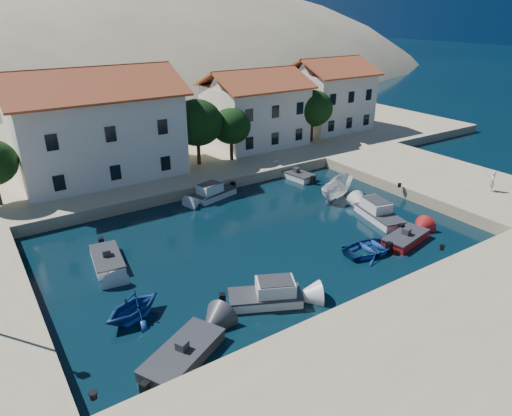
# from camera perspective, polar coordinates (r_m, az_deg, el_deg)

# --- Properties ---
(ground) EXTENTS (400.00, 400.00, 0.00)m
(ground) POSITION_cam_1_polar(r_m,az_deg,el_deg) (26.60, 13.00, -12.32)
(ground) COLOR black
(ground) RESTS_ON ground
(quay_south) EXTENTS (52.00, 12.00, 1.00)m
(quay_south) POSITION_cam_1_polar(r_m,az_deg,el_deg) (23.62, 24.02, -17.82)
(quay_south) COLOR tan
(quay_south) RESTS_ON ground
(quay_east) EXTENTS (11.00, 20.00, 1.00)m
(quay_east) POSITION_cam_1_polar(r_m,az_deg,el_deg) (46.59, 22.01, 3.29)
(quay_east) COLOR tan
(quay_east) RESTS_ON ground
(quay_north) EXTENTS (80.00, 36.00, 1.00)m
(quay_north) POSITION_cam_1_polar(r_m,az_deg,el_deg) (57.33, -13.70, 7.97)
(quay_north) COLOR tan
(quay_north) RESTS_ON ground
(hills) EXTENTS (254.00, 176.00, 99.00)m
(hills) POSITION_cam_1_polar(r_m,az_deg,el_deg) (147.90, -17.92, 7.33)
(hills) COLOR tan
(hills) RESTS_ON ground
(building_left) EXTENTS (14.70, 9.45, 9.70)m
(building_left) POSITION_cam_1_polar(r_m,az_deg,el_deg) (44.49, -19.48, 10.11)
(building_left) COLOR white
(building_left) RESTS_ON quay_north
(building_mid) EXTENTS (10.50, 8.40, 8.30)m
(building_mid) POSITION_cam_1_polar(r_m,az_deg,el_deg) (52.71, -0.16, 12.58)
(building_mid) COLOR white
(building_mid) RESTS_ON quay_north
(building_right) EXTENTS (9.45, 8.40, 8.80)m
(building_right) POSITION_cam_1_polar(r_m,az_deg,el_deg) (60.72, 9.09, 14.01)
(building_right) COLOR white
(building_right) RESTS_ON quay_north
(trees) EXTENTS (37.30, 5.30, 6.45)m
(trees) POSITION_cam_1_polar(r_m,az_deg,el_deg) (46.08, -5.61, 10.35)
(trees) COLOR #382314
(trees) RESTS_ON quay_north
(bollards) EXTENTS (29.36, 9.56, 0.30)m
(bollards) POSITION_cam_1_polar(r_m,az_deg,el_deg) (29.97, 11.69, -5.18)
(bollards) COLOR black
(bollards) RESTS_ON ground
(motorboat_grey_sw) EXTENTS (4.90, 3.85, 1.25)m
(motorboat_grey_sw) POSITION_cam_1_polar(r_m,az_deg,el_deg) (23.01, -9.13, -17.62)
(motorboat_grey_sw) COLOR #313236
(motorboat_grey_sw) RESTS_ON ground
(cabin_cruiser_south) EXTENTS (4.49, 3.39, 1.60)m
(cabin_cruiser_south) POSITION_cam_1_polar(r_m,az_deg,el_deg) (26.25, 1.17, -10.90)
(cabin_cruiser_south) COLOR white
(cabin_cruiser_south) RESTS_ON ground
(rowboat_south) EXTENTS (4.58, 3.43, 0.90)m
(rowboat_south) POSITION_cam_1_polar(r_m,az_deg,el_deg) (32.56, 14.27, -5.29)
(rowboat_south) COLOR navy
(rowboat_south) RESTS_ON ground
(motorboat_red_se) EXTENTS (4.16, 2.46, 1.25)m
(motorboat_red_se) POSITION_cam_1_polar(r_m,az_deg,el_deg) (34.38, 18.19, -3.61)
(motorboat_red_se) COLOR maroon
(motorboat_red_se) RESTS_ON ground
(cabin_cruiser_east) EXTENTS (2.87, 4.93, 1.60)m
(cabin_cruiser_east) POSITION_cam_1_polar(r_m,az_deg,el_deg) (37.32, 15.21, -0.72)
(cabin_cruiser_east) COLOR white
(cabin_cruiser_east) RESTS_ON ground
(boat_east) EXTENTS (5.02, 3.45, 1.82)m
(boat_east) POSITION_cam_1_polar(r_m,az_deg,el_deg) (41.06, 9.97, 1.32)
(boat_east) COLOR white
(boat_east) RESTS_ON ground
(motorboat_white_ne) EXTENTS (2.29, 4.02, 1.25)m
(motorboat_white_ne) POSITION_cam_1_polar(r_m,az_deg,el_deg) (45.22, 5.04, 4.11)
(motorboat_white_ne) COLOR white
(motorboat_white_ne) RESTS_ON ground
(rowboat_west) EXTENTS (4.18, 3.90, 1.79)m
(rowboat_west) POSITION_cam_1_polar(r_m,az_deg,el_deg) (26.22, -15.02, -13.16)
(rowboat_west) COLOR navy
(rowboat_west) RESTS_ON ground
(motorboat_white_west) EXTENTS (2.27, 4.16, 1.25)m
(motorboat_white_west) POSITION_cam_1_polar(r_m,az_deg,el_deg) (31.56, -18.10, -6.15)
(motorboat_white_west) COLOR white
(motorboat_white_west) RESTS_ON ground
(cabin_cruiser_north) EXTENTS (4.27, 2.65, 1.60)m
(cabin_cruiser_north) POSITION_cam_1_polar(r_m,az_deg,el_deg) (40.43, -5.19, 1.96)
(cabin_cruiser_north) COLOR white
(cabin_cruiser_north) RESTS_ON ground
(pedestrian) EXTENTS (0.75, 0.72, 1.74)m
(pedestrian) POSITION_cam_1_polar(r_m,az_deg,el_deg) (43.75, 27.42, 2.97)
(pedestrian) COLOR silver
(pedestrian) RESTS_ON quay_east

